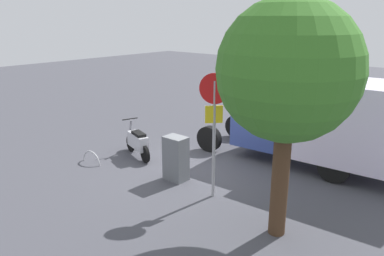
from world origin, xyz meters
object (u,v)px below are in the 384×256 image
box_truck_near (328,119)px  motorcycle (138,142)px  bike_rack_hoop (92,163)px  street_tree (288,72)px  utility_cabinet (176,158)px  stop_sign (214,117)px

box_truck_near → motorcycle: size_ratio=4.10×
bike_rack_hoop → street_tree: bearing=-177.9°
motorcycle → utility_cabinet: 2.27m
box_truck_near → motorcycle: (5.11, 3.17, -1.03)m
street_tree → motorcycle: bearing=-11.1°
street_tree → box_truck_near: bearing=-81.3°
utility_cabinet → street_tree: bearing=170.2°
bike_rack_hoop → stop_sign: bearing=-170.8°
stop_sign → bike_rack_hoop: (4.37, 0.71, -2.17)m
street_tree → utility_cabinet: (3.56, -0.62, -2.87)m
motorcycle → utility_cabinet: bearing=-174.1°
motorcycle → stop_sign: stop_sign is taller
stop_sign → street_tree: bearing=167.4°
street_tree → utility_cabinet: bearing=-9.8°
street_tree → bike_rack_hoop: street_tree is taller
motorcycle → stop_sign: (-3.66, 0.66, 1.65)m
stop_sign → bike_rack_hoop: 4.93m
motorcycle → bike_rack_hoop: bearing=81.4°
stop_sign → street_tree: street_tree is taller
motorcycle → box_truck_near: bearing=-129.3°
stop_sign → street_tree: size_ratio=0.66×
street_tree → utility_cabinet: 4.61m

